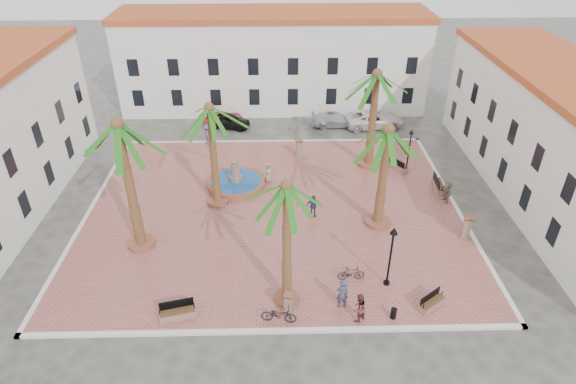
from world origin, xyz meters
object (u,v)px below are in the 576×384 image
pedestrian_north (208,135)px  bicycle_a (279,315)px  palm_ne (376,86)px  pedestrian_east (447,191)px  bollard_e (467,227)px  bicycle_b (351,273)px  palm_e (387,143)px  palm_sw (120,139)px  palm_s (287,200)px  litter_bin (393,313)px  cyclist_b (359,308)px  lamppost_e (410,143)px  cyclist_a (342,294)px  bench_s (178,313)px  pedestrian_fountain_a (268,172)px  fountain (236,182)px  car_white (374,119)px  lamppost_s (392,247)px  pedestrian_fountain_b (313,206)px  car_red (223,119)px  car_black (228,121)px  bollard_se (289,304)px  bench_se (432,303)px  bench_e (439,186)px  palm_nw (210,119)px  car_silver (335,120)px  bollard_n (299,148)px

pedestrian_north → bicycle_a: bearing=177.0°
bicycle_a → palm_ne: bearing=-16.0°
pedestrian_east → bollard_e: bearing=-8.5°
bollard_e → bicycle_b: bollard_e is taller
palm_e → bollard_e: (5.39, -1.63, -5.26)m
palm_sw → palm_s: palm_sw is taller
bollard_e → litter_bin: bearing=-131.8°
bicycle_a → cyclist_b: 4.16m
lamppost_e → cyclist_a: (-6.99, -14.79, -1.51)m
palm_s → bench_s: (-5.77, -1.16, -6.28)m
palm_s → pedestrian_fountain_a: size_ratio=4.80×
fountain → car_white: size_ratio=0.81×
lamppost_s → pedestrian_fountain_a: (-6.88, 11.59, -1.90)m
pedestrian_fountain_b → car_red: bearing=111.9°
cyclist_a → car_black: cyclist_a is taller
bench_s → pedestrian_fountain_b: 11.99m
lamppost_s → pedestrian_east: 10.52m
palm_e → lamppost_s: size_ratio=1.83×
palm_ne → pedestrian_east: palm_ne is taller
bollard_se → lamppost_e: bearing=57.2°
pedestrian_fountain_b → car_white: pedestrian_fountain_b is taller
cyclist_a → pedestrian_east: cyclist_a is taller
cyclist_a → pedestrian_fountain_b: (-0.97, 8.56, -0.08)m
bench_se → palm_e: bearing=64.7°
litter_bin → bench_e: bearing=64.4°
palm_nw → bench_e: (16.42, 1.45, -6.24)m
fountain → palm_e: palm_e is taller
litter_bin → lamppost_s: bearing=86.2°
lamppost_s → lamppost_e: size_ratio=1.12×
cyclist_b → car_red: (-9.26, 25.20, -0.40)m
bollard_se → bollard_e: (11.61, 6.44, 0.07)m
lamppost_e → car_red: 18.25m
palm_nw → bollard_se: 13.22m
bench_se → bicycle_a: bearing=149.3°
bench_s → palm_nw: bearing=70.9°
bench_se → lamppost_e: size_ratio=0.47×
bicycle_b → car_silver: bearing=-6.0°
bench_s → bollard_se: 5.85m
bollard_e → bicycle_a: (-12.14, -6.94, -0.32)m
palm_s → palm_e: size_ratio=1.05×
pedestrian_fountain_a → car_red: size_ratio=0.42×
bench_s → bollard_e: 18.63m
lamppost_s → pedestrian_fountain_b: lamppost_s is taller
palm_nw → lamppost_e: size_ratio=2.15×
cyclist_b → lamppost_s: bearing=-168.1°
palm_e → car_white: palm_e is taller
palm_sw → bench_s: palm_sw is taller
lamppost_s → bench_se: bearing=-41.7°
lamppost_e → car_black: (-14.99, 8.92, -1.87)m
bollard_n → pedestrian_north: size_ratio=0.81×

